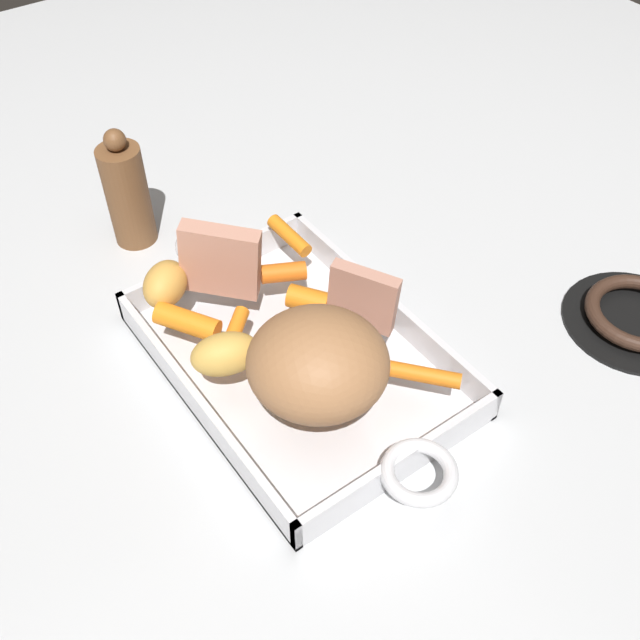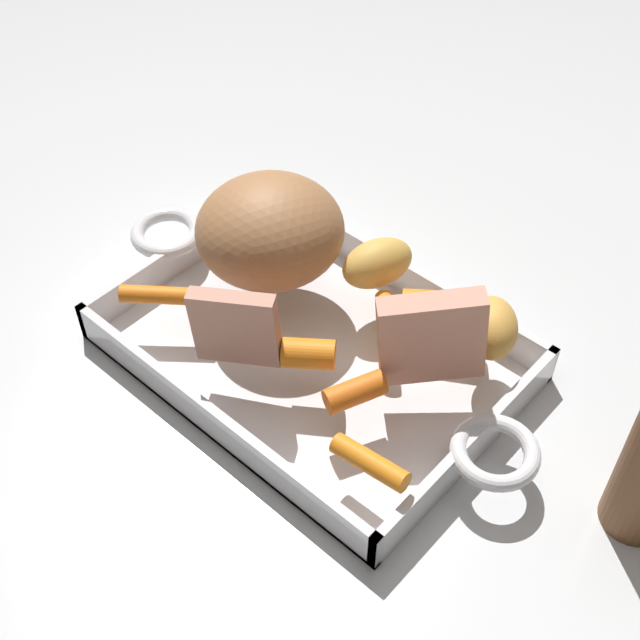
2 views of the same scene
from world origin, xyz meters
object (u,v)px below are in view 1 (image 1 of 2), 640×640
Objects in this scene: baby_carrot_northeast at (187,322)px; roast_slice_outer at (220,261)px; baby_carrot_center_left at (289,236)px; pepper_mill at (127,194)px; baby_carrot_southwest at (283,272)px; potato_whole at (165,284)px; stove_burner_rear at (637,316)px; roasting_dish at (298,358)px; baby_carrot_southeast at (308,300)px; baby_carrot_short at (236,327)px; baby_carrot_center_right at (422,374)px; pork_roast at (318,364)px; potato_golden_large at (225,354)px; roast_slice_thin at (363,298)px.

roast_slice_outer is at bearing 116.86° from baby_carrot_northeast.
pepper_mill is (-0.15, -0.12, 0.02)m from baby_carrot_center_left.
baby_carrot_southwest is 0.12m from potato_whole.
baby_carrot_northeast reaches higher than stove_burner_rear.
baby_carrot_southwest is at bearing 154.78° from roasting_dish.
baby_carrot_southeast and baby_carrot_northeast have the same top height.
pepper_mill is at bearing 179.73° from baby_carrot_short.
potato_whole is at bearing -148.73° from baby_carrot_center_right.
baby_carrot_southwest is 1.10× the size of baby_carrot_short.
pork_roast is 0.17m from roast_slice_outer.
baby_carrot_short is 0.66× the size of baby_carrot_northeast.
potato_golden_large is at bearing -42.32° from baby_carrot_short.
baby_carrot_short is 0.29× the size of pepper_mill.
pork_roast is 3.03× the size of baby_carrot_southeast.
potato_golden_large is at bearing -29.13° from roast_slice_outer.
baby_carrot_center_left reaches higher than roasting_dish.
pepper_mill is at bearing -163.36° from baby_carrot_southeast.
baby_carrot_center_right reaches higher than roasting_dish.
roast_slice_outer reaches higher than baby_carrot_northeast.
potato_golden_large is 0.44× the size of pepper_mill.
roast_slice_outer is at bearing 69.40° from potato_whole.
baby_carrot_northeast reaches higher than baby_carrot_southwest.
potato_whole is at bearing -130.74° from baby_carrot_southeast.
pork_roast is 1.74× the size of baby_carrot_center_right.
baby_carrot_southwest is 0.31× the size of stove_burner_rear.
baby_carrot_northeast is at bearing -158.60° from pork_roast.
baby_carrot_southwest is 0.05m from baby_carrot_southeast.
pork_roast is 0.12m from baby_carrot_short.
baby_carrot_short is 0.09m from potato_whole.
pork_roast is at bearing -19.62° from roasting_dish.
baby_carrot_short is at bearing -118.84° from stove_burner_rear.
roasting_dish is at bearing 85.07° from potato_golden_large.
baby_carrot_center_right is (0.14, 0.03, -0.00)m from baby_carrot_southeast.
roast_slice_outer is 1.41× the size of potato_whole.
baby_carrot_southeast is 0.26m from pepper_mill.
pepper_mill is at bearing -164.72° from baby_carrot_center_right.
potato_golden_large reaches higher than baby_carrot_center_left.
roasting_dish is at bearing -107.22° from roast_slice_thin.
potato_golden_large is at bearing -94.93° from roasting_dish.
baby_carrot_short is at bearing -19.37° from roast_slice_outer.
roast_slice_outer is 0.11m from baby_carrot_center_left.
roast_slice_outer is 0.07m from baby_carrot_northeast.
pepper_mill reaches higher than baby_carrot_center_right.
pork_roast is at bearing -60.92° from roast_slice_thin.
roasting_dish is 0.13m from baby_carrot_center_right.
baby_carrot_center_right is 0.27m from potato_whole.
stove_burner_rear is (0.28, 0.25, -0.04)m from baby_carrot_center_left.
pork_roast is 0.22m from baby_carrot_center_left.
baby_carrot_short is 0.59× the size of baby_carrot_center_right.
roast_slice_thin reaches higher than potato_whole.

